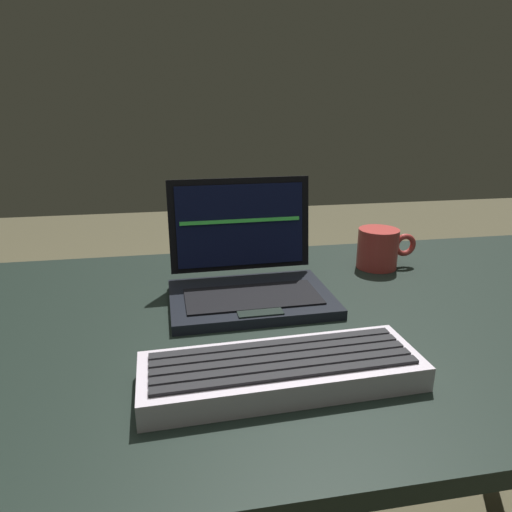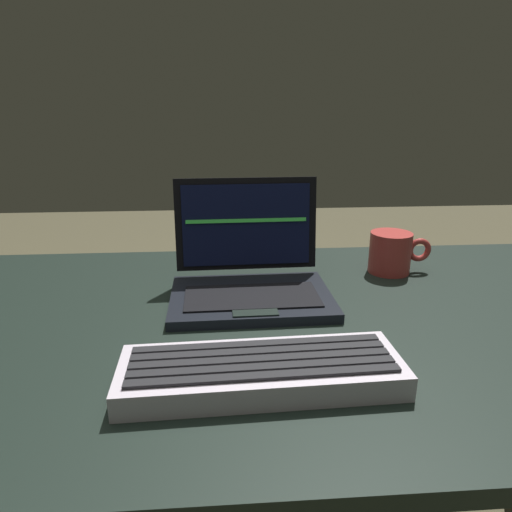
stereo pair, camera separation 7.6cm
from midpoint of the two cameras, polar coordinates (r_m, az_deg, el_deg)
The scene contains 4 objects.
desk at distance 0.77m, azimuth -0.82°, elevation -12.90°, with size 1.70×0.72×0.72m.
laptop_front at distance 0.80m, azimuth 1.90°, elevation -2.48°, with size 0.28×0.22×0.20m.
external_keyboard at distance 0.58m, azimuth 4.53°, elevation -14.12°, with size 0.35×0.13×0.04m.
coffee_mug at distance 0.97m, azimuth 18.55°, elevation 0.39°, with size 0.12×0.08×0.08m.
Camera 2 is at (0.00, -0.66, 1.05)m, focal length 32.35 mm.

